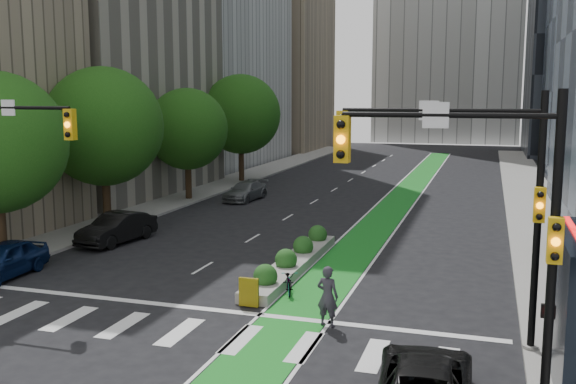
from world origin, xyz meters
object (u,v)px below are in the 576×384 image
Objects in this scene: pedestrian_far at (569,268)px; bicycle at (289,281)px; cyclist at (328,296)px; parked_car_right at (424,382)px; parked_car_left_far at (245,191)px; parked_car_left_near at (2,260)px; median_planter at (293,260)px; parked_car_left_mid at (117,228)px.

bicycle is at bearing 2.73° from pedestrian_far.
parked_car_right is at bearing 136.99° from cyclist.
parked_car_left_far is at bearing 94.57° from bicycle.
pedestrian_far is at bearing -3.43° from bicycle.
bicycle is at bearing 5.15° from parked_car_left_near.
parked_car_left_near is 21.08m from parked_car_left_far.
median_planter is at bearing 83.09° from bicycle.
median_planter is 6.88m from cyclist.
parked_car_left_far is (-11.45, 22.36, -0.34)m from cyclist.
parked_car_left_near is 0.95× the size of parked_car_left_mid.
bicycle is at bearing -59.11° from parked_car_left_far.
median_planter is at bearing -57.05° from parked_car_left_far.
parked_car_left_near is at bearing -2.47° from pedestrian_far.
parked_car_right is (17.15, -5.99, -0.07)m from parked_car_left_near.
cyclist is at bearing -57.48° from parked_car_left_far.
cyclist is at bearing -8.38° from parked_car_left_near.
median_planter is 6.59× the size of pedestrian_far.
bicycle is 0.40× the size of parked_car_left_near.
parked_car_left_mid is at bearing -20.66° from pedestrian_far.
parked_car_left_far is 30.79m from parked_car_right.
parked_car_left_far reaches higher than median_planter.
parked_car_right is 3.07× the size of pedestrian_far.
pedestrian_far is at bearing -0.57° from median_planter.
pedestrian_far reaches higher than median_planter.
parked_car_left_mid is at bearing 79.33° from parked_car_left_near.
pedestrian_far reaches higher than parked_car_left_mid.
cyclist reaches higher than median_planter.
parked_car_right is at bearing -55.66° from parked_car_left_far.
bicycle is 0.38× the size of parked_car_left_mid.
pedestrian_far is at bearing 9.77° from parked_car_left_near.
cyclist is 25.13m from parked_car_left_far.
cyclist is 0.41× the size of parked_car_right.
parked_car_right reaches higher than bicycle.
parked_car_left_mid is at bearing -89.75° from parked_car_left_far.
cyclist is 0.46× the size of parked_car_left_near.
parked_car_left_mid is 2.91× the size of pedestrian_far.
parked_car_left_near is 6.83m from parked_car_left_mid.
parked_car_left_mid is at bearing -41.62° from parked_car_right.
bicycle is at bearing -76.00° from median_planter.
parked_car_right is (5.65, -7.54, 0.22)m from bicycle.
cyclist reaches higher than parked_car_left_far.
parked_car_left_far is at bearing -52.85° from cyclist.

